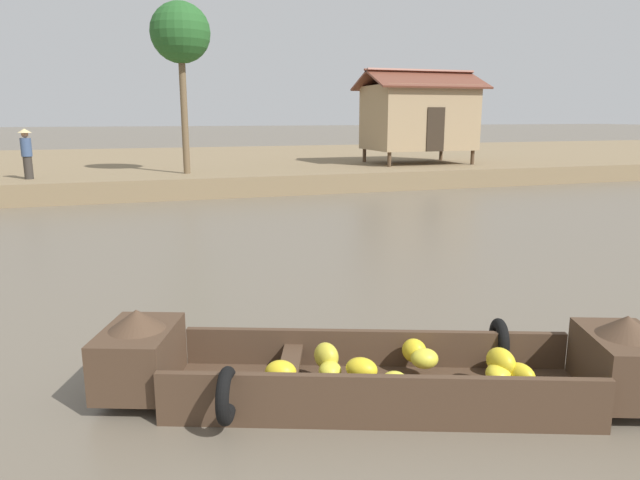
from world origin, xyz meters
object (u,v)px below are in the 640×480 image
banana_boat (380,370)px  vendor_person (26,151)px  palm_tree_near (180,35)px  stilt_house_mid_left (418,116)px

banana_boat → vendor_person: vendor_person is taller
palm_tree_near → stilt_house_mid_left: bearing=9.0°
palm_tree_near → vendor_person: 6.50m
stilt_house_mid_left → palm_tree_near: bearing=-171.0°
banana_boat → stilt_house_mid_left: bearing=61.8°
stilt_house_mid_left → palm_tree_near: palm_tree_near is taller
vendor_person → stilt_house_mid_left: bearing=7.2°
stilt_house_mid_left → vendor_person: stilt_house_mid_left is taller
stilt_house_mid_left → vendor_person: 15.51m
banana_boat → vendor_person: (-5.53, 16.39, 1.32)m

